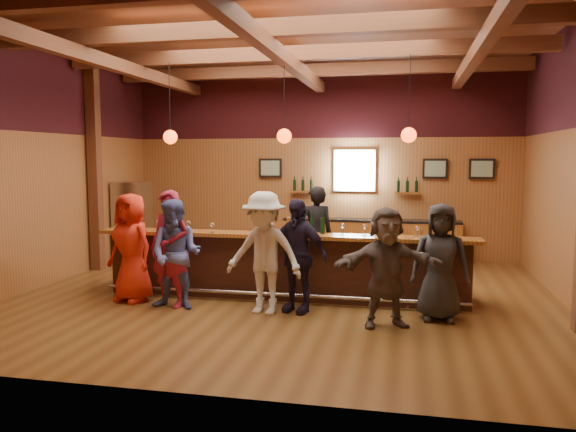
{
  "coord_description": "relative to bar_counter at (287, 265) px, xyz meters",
  "views": [
    {
      "loc": [
        1.98,
        -9.07,
        2.36
      ],
      "look_at": [
        0.0,
        0.3,
        1.35
      ],
      "focal_mm": 35.0,
      "sensor_mm": 36.0,
      "label": 1
    }
  ],
  "objects": [
    {
      "name": "pendant_lights",
      "position": [
        -0.02,
        -0.15,
        2.19
      ],
      "size": [
        4.24,
        0.24,
        1.37
      ],
      "color": "black",
      "rests_on": "room"
    },
    {
      "name": "customer_brown",
      "position": [
        1.72,
        -1.45,
        0.32
      ],
      "size": [
        1.63,
        0.97,
        1.68
      ],
      "primitive_type": "imported",
      "rotation": [
        0.0,
        0.0,
        0.33
      ],
      "color": "#554A44",
      "rests_on": "ground"
    },
    {
      "name": "customer_dark",
      "position": [
        2.46,
        -0.97,
        0.33
      ],
      "size": [
        0.83,
        0.55,
        1.7
      ],
      "primitive_type": "imported",
      "rotation": [
        0.0,
        0.0,
        0.01
      ],
      "color": "#28282A",
      "rests_on": "ground"
    },
    {
      "name": "glass_d",
      "position": [
        -1.18,
        -0.44,
        0.71
      ],
      "size": [
        0.07,
        0.07,
        0.17
      ],
      "color": "silver",
      "rests_on": "bar_counter"
    },
    {
      "name": "customer_navy",
      "position": [
        0.35,
        -0.96,
        0.35
      ],
      "size": [
        1.1,
        0.72,
        1.74
      ],
      "primitive_type": "imported",
      "rotation": [
        0.0,
        0.0,
        -0.31
      ],
      "color": "#1E1830",
      "rests_on": "ground"
    },
    {
      "name": "customer_orange",
      "position": [
        -2.41,
        -0.91,
        0.37
      ],
      "size": [
        1.01,
        0.82,
        1.78
      ],
      "primitive_type": "imported",
      "rotation": [
        0.0,
        0.0,
        -0.34
      ],
      "color": "red",
      "rests_on": "ground"
    },
    {
      "name": "customer_denim",
      "position": [
        -1.51,
        -1.19,
        0.34
      ],
      "size": [
        0.84,
        0.66,
        1.72
      ],
      "primitive_type": "imported",
      "rotation": [
        0.0,
        0.0,
        -0.01
      ],
      "color": "#5664AD",
      "rests_on": "ground"
    },
    {
      "name": "glass_h",
      "position": [
        2.14,
        -0.26,
        0.71
      ],
      "size": [
        0.07,
        0.07,
        0.17
      ],
      "color": "silver",
      "rests_on": "bar_counter"
    },
    {
      "name": "bottle_a",
      "position": [
        0.46,
        -0.17,
        0.72
      ],
      "size": [
        0.07,
        0.07,
        0.33
      ],
      "color": "black",
      "rests_on": "bar_counter"
    },
    {
      "name": "back_bar_cabinet",
      "position": [
        1.18,
        3.57,
        -0.05
      ],
      "size": [
        4.0,
        0.52,
        0.95
      ],
      "color": "brown",
      "rests_on": "ground"
    },
    {
      "name": "stainless_fridge",
      "position": [
        -4.12,
        2.45,
        0.38
      ],
      "size": [
        0.7,
        0.7,
        1.8
      ],
      "primitive_type": "cube",
      "color": "silver",
      "rests_on": "ground"
    },
    {
      "name": "wine_shelves",
      "position": [
        0.78,
        3.73,
        1.1
      ],
      "size": [
        3.0,
        0.18,
        0.3
      ],
      "color": "brown",
      "rests_on": "room"
    },
    {
      "name": "customer_white",
      "position": [
        -0.11,
        -1.16,
        0.4
      ],
      "size": [
        1.29,
        0.86,
        1.85
      ],
      "primitive_type": "imported",
      "rotation": [
        0.0,
        0.0,
        -0.15
      ],
      "color": "silver",
      "rests_on": "ground"
    },
    {
      "name": "glass_g",
      "position": [
        1.32,
        -0.31,
        0.72
      ],
      "size": [
        0.08,
        0.08,
        0.18
      ],
      "color": "silver",
      "rests_on": "bar_counter"
    },
    {
      "name": "glass_b",
      "position": [
        -2.16,
        -0.39,
        0.72
      ],
      "size": [
        0.08,
        0.08,
        0.18
      ],
      "color": "silver",
      "rests_on": "bar_counter"
    },
    {
      "name": "bar_counter",
      "position": [
        0.0,
        0.0,
        0.0
      ],
      "size": [
        6.3,
        1.07,
        1.11
      ],
      "color": "black",
      "rests_on": "ground"
    },
    {
      "name": "window",
      "position": [
        0.78,
        3.8,
        1.53
      ],
      "size": [
        0.95,
        0.09,
        0.95
      ],
      "color": "silver",
      "rests_on": "room"
    },
    {
      "name": "ice_bucket",
      "position": [
        0.16,
        -0.25,
        0.72
      ],
      "size": [
        0.24,
        0.24,
        0.27
      ],
      "primitive_type": "cylinder",
      "color": "brown",
      "rests_on": "bar_counter"
    },
    {
      "name": "bottle_b",
      "position": [
        0.64,
        -0.2,
        0.73
      ],
      "size": [
        0.08,
        0.08,
        0.35
      ],
      "color": "black",
      "rests_on": "bar_counter"
    },
    {
      "name": "glass_f",
      "position": [
        0.97,
        -0.29,
        0.72
      ],
      "size": [
        0.08,
        0.08,
        0.18
      ],
      "color": "silver",
      "rests_on": "bar_counter"
    },
    {
      "name": "glass_e",
      "position": [
        -0.18,
        -0.39,
        0.72
      ],
      "size": [
        0.08,
        0.08,
        0.18
      ],
      "color": "silver",
      "rests_on": "bar_counter"
    },
    {
      "name": "glass_a",
      "position": [
        -2.72,
        -0.35,
        0.7
      ],
      "size": [
        0.07,
        0.07,
        0.16
      ],
      "color": "silver",
      "rests_on": "bar_counter"
    },
    {
      "name": "framed_pictures",
      "position": [
        1.65,
        3.79,
        1.58
      ],
      "size": [
        5.35,
        0.05,
        0.45
      ],
      "color": "black",
      "rests_on": "room"
    },
    {
      "name": "bartender",
      "position": [
        0.32,
        1.09,
        0.39
      ],
      "size": [
        0.78,
        0.66,
        1.82
      ],
      "primitive_type": "imported",
      "rotation": [
        0.0,
        0.0,
        3.55
      ],
      "color": "black",
      "rests_on": "ground"
    },
    {
      "name": "glass_c",
      "position": [
        -1.63,
        -0.35,
        0.72
      ],
      "size": [
        0.08,
        0.08,
        0.18
      ],
      "color": "silver",
      "rests_on": "bar_counter"
    },
    {
      "name": "room",
      "position": [
        -0.02,
        -0.09,
        2.69
      ],
      "size": [
        9.04,
        9.0,
        4.52
      ],
      "color": "brown",
      "rests_on": "ground"
    },
    {
      "name": "customer_redvest",
      "position": [
        -1.66,
        -1.08,
        0.4
      ],
      "size": [
        0.75,
        0.57,
        1.85
      ],
      "primitive_type": "imported",
      "rotation": [
        0.0,
        0.0,
        -0.21
      ],
      "color": "maroon",
      "rests_on": "ground"
    }
  ]
}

